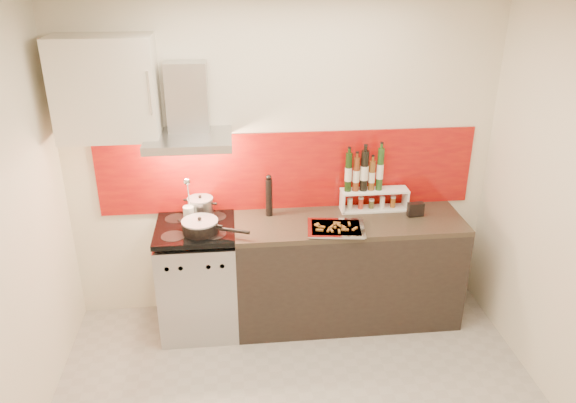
{
  "coord_description": "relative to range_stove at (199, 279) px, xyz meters",
  "views": [
    {
      "loc": [
        -0.39,
        -2.78,
        2.83
      ],
      "look_at": [
        0.0,
        0.95,
        1.15
      ],
      "focal_mm": 35.0,
      "sensor_mm": 36.0,
      "label": 1
    }
  ],
  "objects": [
    {
      "name": "upper_cabinet",
      "position": [
        -0.55,
        0.13,
        1.51
      ],
      "size": [
        0.7,
        0.35,
        0.72
      ],
      "primitive_type": "cube",
      "color": "beige",
      "rests_on": "back_wall"
    },
    {
      "name": "pepper_mill",
      "position": [
        0.58,
        0.16,
        0.63
      ],
      "size": [
        0.05,
        0.05,
        0.35
      ],
      "color": "black",
      "rests_on": "counter"
    },
    {
      "name": "caddy_box",
      "position": [
        1.73,
        0.02,
        0.52
      ],
      "size": [
        0.13,
        0.06,
        0.11
      ],
      "primitive_type": "cube",
      "rotation": [
        0.0,
        0.0,
        0.08
      ],
      "color": "black",
      "rests_on": "counter"
    },
    {
      "name": "counter",
      "position": [
        1.2,
        0.0,
        0.01
      ],
      "size": [
        1.8,
        0.6,
        0.9
      ],
      "color": "black",
      "rests_on": "ground"
    },
    {
      "name": "step_shelf",
      "position": [
        1.38,
        0.18,
        0.68
      ],
      "size": [
        0.54,
        0.15,
        0.52
      ],
      "color": "white",
      "rests_on": "counter"
    },
    {
      "name": "back_wall",
      "position": [
        0.7,
        0.3,
        0.86
      ],
      "size": [
        3.4,
        0.02,
        2.6
      ],
      "primitive_type": "cube",
      "color": "silver",
      "rests_on": "ground"
    },
    {
      "name": "range_hood",
      "position": [
        0.0,
        0.14,
        1.3
      ],
      "size": [
        0.62,
        0.5,
        0.61
      ],
      "color": "#B7B7BA",
      "rests_on": "back_wall"
    },
    {
      "name": "range_stove",
      "position": [
        0.0,
        0.0,
        0.0
      ],
      "size": [
        0.6,
        0.6,
        0.91
      ],
      "color": "#B7B7BA",
      "rests_on": "ground"
    },
    {
      "name": "utensil_jar",
      "position": [
        -0.04,
        0.07,
        0.58
      ],
      "size": [
        0.08,
        0.13,
        0.4
      ],
      "color": "silver",
      "rests_on": "range_stove"
    },
    {
      "name": "stock_pot",
      "position": [
        0.04,
        0.19,
        0.54
      ],
      "size": [
        0.2,
        0.2,
        0.17
      ],
      "color": "#B7B7BA",
      "rests_on": "range_stove"
    },
    {
      "name": "baking_tray",
      "position": [
        1.06,
        -0.15,
        0.47
      ],
      "size": [
        0.46,
        0.38,
        0.03
      ],
      "color": "silver",
      "rests_on": "counter"
    },
    {
      "name": "ceiling",
      "position": [
        0.7,
        -1.1,
        2.16
      ],
      "size": [
        3.4,
        2.8,
        0.02
      ],
      "primitive_type": "cube",
      "color": "white",
      "rests_on": "back_wall"
    },
    {
      "name": "backsplash",
      "position": [
        0.75,
        0.29,
        0.78
      ],
      "size": [
        3.0,
        0.02,
        0.64
      ],
      "primitive_type": "cube",
      "color": "maroon",
      "rests_on": "back_wall"
    },
    {
      "name": "saute_pan",
      "position": [
        0.05,
        -0.1,
        0.52
      ],
      "size": [
        0.5,
        0.3,
        0.13
      ],
      "color": "black",
      "rests_on": "range_stove"
    }
  ]
}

